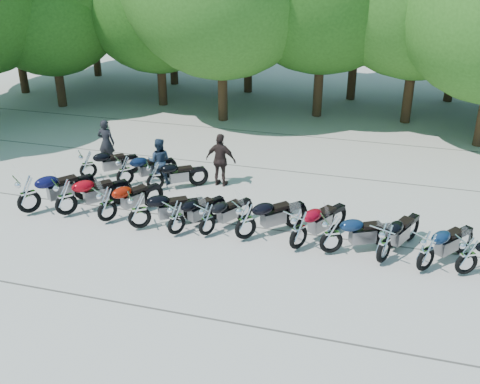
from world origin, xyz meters
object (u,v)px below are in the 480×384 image
(motorcycle_6, at_px, (246,220))
(motorcycle_14, at_px, (155,175))
(motorcycle_2, at_px, (107,204))
(motorcycle_5, at_px, (207,218))
(motorcycle_3, at_px, (139,210))
(rider_2, at_px, (221,160))
(rider_1, at_px, (159,161))
(motorcycle_7, at_px, (299,229))
(motorcycle_12, at_px, (88,164))
(motorcycle_11, at_px, (468,255))
(motorcycle_13, at_px, (125,170))
(motorcycle_9, at_px, (385,242))
(motorcycle_10, at_px, (427,251))
(motorcycle_0, at_px, (28,194))
(motorcycle_1, at_px, (65,197))
(motorcycle_4, at_px, (176,217))
(rider_0, at_px, (106,143))
(motorcycle_8, at_px, (332,234))

(motorcycle_6, height_order, motorcycle_14, motorcycle_6)
(motorcycle_2, relative_size, motorcycle_5, 1.11)
(motorcycle_3, bearing_deg, motorcycle_14, -19.67)
(motorcycle_14, xyz_separation_m, rider_2, (1.98, 1.10, 0.34))
(rider_1, bearing_deg, motorcycle_7, 137.58)
(motorcycle_12, height_order, motorcycle_14, motorcycle_12)
(motorcycle_11, bearing_deg, motorcycle_7, 59.58)
(motorcycle_7, bearing_deg, motorcycle_13, 8.67)
(rider_1, bearing_deg, rider_2, 178.26)
(motorcycle_6, distance_m, motorcycle_9, 3.82)
(motorcycle_10, distance_m, rider_2, 7.70)
(motorcycle_0, relative_size, motorcycle_5, 1.24)
(motorcycle_1, distance_m, motorcycle_4, 3.70)
(motorcycle_7, bearing_deg, motorcycle_10, -152.88)
(motorcycle_0, xyz_separation_m, rider_0, (0.36, 4.37, 0.17))
(motorcycle_6, xyz_separation_m, rider_0, (-6.50, 4.12, 0.22))
(motorcycle_14, bearing_deg, motorcycle_9, -142.90)
(motorcycle_0, bearing_deg, motorcycle_7, -141.64)
(motorcycle_1, distance_m, motorcycle_7, 7.21)
(motorcycle_3, xyz_separation_m, motorcycle_6, (3.15, 0.23, 0.01))
(motorcycle_13, relative_size, rider_1, 1.33)
(motorcycle_1, xyz_separation_m, motorcycle_8, (8.11, -0.04, -0.04))
(motorcycle_3, bearing_deg, motorcycle_0, 56.54)
(motorcycle_8, relative_size, motorcycle_13, 1.05)
(motorcycle_13, bearing_deg, motorcycle_11, -149.14)
(motorcycle_9, height_order, motorcycle_12, motorcycle_9)
(motorcycle_2, relative_size, rider_0, 1.29)
(motorcycle_10, relative_size, rider_2, 1.23)
(motorcycle_10, height_order, rider_1, rider_1)
(motorcycle_4, relative_size, rider_0, 1.21)
(motorcycle_1, height_order, rider_1, rider_1)
(motorcycle_4, height_order, rider_1, rider_1)
(motorcycle_2, height_order, rider_2, rider_2)
(motorcycle_4, bearing_deg, motorcycle_9, -148.79)
(motorcycle_9, xyz_separation_m, motorcycle_13, (-8.78, 2.69, -0.04))
(motorcycle_3, bearing_deg, motorcycle_6, -119.44)
(motorcycle_12, bearing_deg, motorcycle_0, 132.33)
(motorcycle_2, height_order, motorcycle_9, motorcycle_9)
(motorcycle_14, bearing_deg, rider_1, -23.49)
(motorcycle_10, distance_m, motorcycle_12, 11.70)
(motorcycle_3, relative_size, rider_0, 1.33)
(motorcycle_1, xyz_separation_m, motorcycle_5, (4.55, -0.00, -0.10))
(motorcycle_0, distance_m, motorcycle_8, 9.28)
(rider_1, bearing_deg, motorcycle_12, -1.28)
(motorcycle_3, bearing_deg, motorcycle_11, -123.53)
(motorcycle_8, bearing_deg, motorcycle_9, -121.18)
(motorcycle_3, distance_m, motorcycle_12, 4.38)
(motorcycle_5, height_order, rider_2, rider_2)
(motorcycle_8, height_order, rider_1, rider_1)
(motorcycle_6, height_order, motorcycle_13, motorcycle_6)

